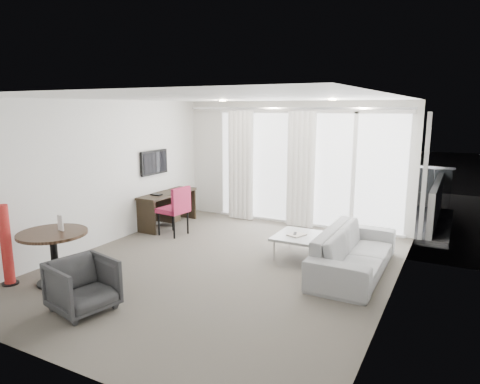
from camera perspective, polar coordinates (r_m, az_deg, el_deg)
The scene contains 28 objects.
floor at distance 6.82m, azimuth -2.39°, elevation -9.99°, with size 5.00×6.00×0.00m, color #565048.
ceiling at distance 6.36m, azimuth -2.58°, elevation 12.43°, with size 5.00×6.00×0.00m, color white.
wall_left at distance 8.00m, azimuth -18.15°, elevation 2.28°, with size 0.00×6.00×2.60m, color silver.
wall_right at distance 5.65m, azimuth 19.99°, elevation -1.34°, with size 0.00×6.00×2.60m, color silver.
wall_front at distance 4.22m, azimuth -23.55°, elevation -5.71°, with size 5.00×0.00×2.60m, color silver.
window_panel at distance 9.05m, azimuth 8.77°, elevation 3.04°, with size 4.00×0.02×2.38m, color white, non-canonical shape.
window_frame at distance 9.03m, azimuth 8.74°, elevation 3.03°, with size 4.10×0.06×2.44m, color white, non-canonical shape.
curtain_left at distance 9.47m, azimuth 0.11°, elevation 3.52°, with size 0.60×0.20×2.38m, color white, non-canonical shape.
curtain_right at distance 8.91m, azimuth 8.12°, elevation 2.93°, with size 0.60×0.20×2.38m, color white, non-canonical shape.
curtain_track at distance 8.91m, azimuth 6.80°, elevation 11.03°, with size 4.80×0.04×0.04m, color #B2B2B7, non-canonical shape.
downlight_a at distance 8.19m, azimuth -2.36°, elevation 12.08°, with size 0.12×0.12×0.02m, color #FFE0B2.
downlight_b at distance 7.37m, azimuth 12.24°, elevation 11.94°, with size 0.12×0.12×0.02m, color #FFE0B2.
desk at distance 9.18m, azimuth -9.57°, elevation -2.26°, with size 0.47×1.51×0.71m, color black, non-canonical shape.
tv at distance 9.02m, azimuth -11.37°, elevation 3.89°, with size 0.05×0.80×0.50m, color black, non-canonical shape.
desk_chair at distance 8.47m, azimuth -8.92°, elevation -2.45°, with size 0.53×0.50×0.97m, color maroon, non-canonical shape.
round_table at distance 6.64m, azimuth -23.49°, elevation -8.05°, with size 0.94×0.94×0.75m, color #301F14, non-canonical shape.
menu_card at distance 6.58m, azimuth -22.72°, elevation -5.04°, with size 0.12×0.02×0.22m, color white, non-canonical shape.
red_lamp at distance 6.83m, azimuth -28.72°, elevation -6.23°, with size 0.23×0.23×1.15m, color #B02320.
tub_armchair at distance 5.68m, azimuth -20.22°, elevation -11.63°, with size 0.69×0.71×0.65m, color #2E2E2F.
coffee_table at distance 7.23m, azimuth 8.26°, elevation -7.20°, with size 0.86×0.86×0.39m, color gray, non-canonical shape.
remote at distance 7.23m, azimuth 7.35°, elevation -5.81°, with size 0.05×0.15×0.02m, color black, non-canonical shape.
magazine at distance 7.18m, azimuth 7.55°, elevation -5.92°, with size 0.22×0.28×0.02m, color gray, non-canonical shape.
sofa at distance 6.75m, azimuth 14.99°, elevation -7.62°, with size 2.25×0.88×0.66m, color gray.
terrace_slab at distance 10.70m, azimuth 11.24°, elevation -2.67°, with size 5.60×3.00×0.12m, color #4D4D50.
rattan_chair_a at distance 10.35m, azimuth 16.22°, elevation -0.79°, with size 0.54×0.54×0.79m, color brown, non-canonical shape.
rattan_chair_b at distance 10.47m, azimuth 19.57°, elevation -0.69°, with size 0.58×0.58×0.85m, color brown, non-canonical shape.
rattan_table at distance 10.24m, azimuth 19.54°, elevation -1.97°, with size 0.49×0.49×0.49m, color brown, non-canonical shape.
balustrade at distance 11.96m, azimuth 13.34°, elevation 1.44°, with size 5.50×0.06×1.05m, color #B2B2B7, non-canonical shape.
Camera 1 is at (3.21, -5.49, 2.46)m, focal length 32.00 mm.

